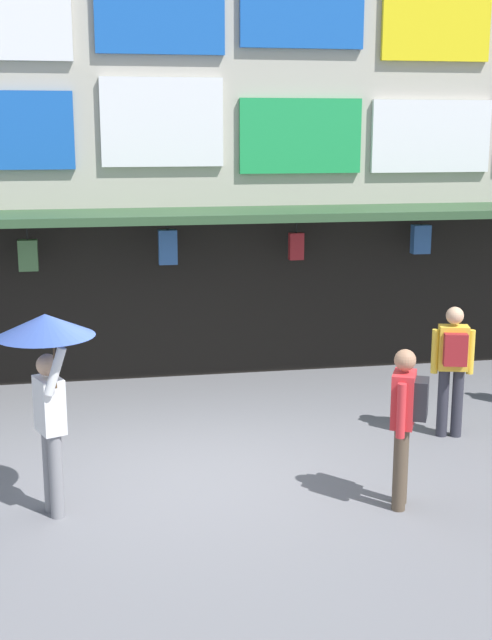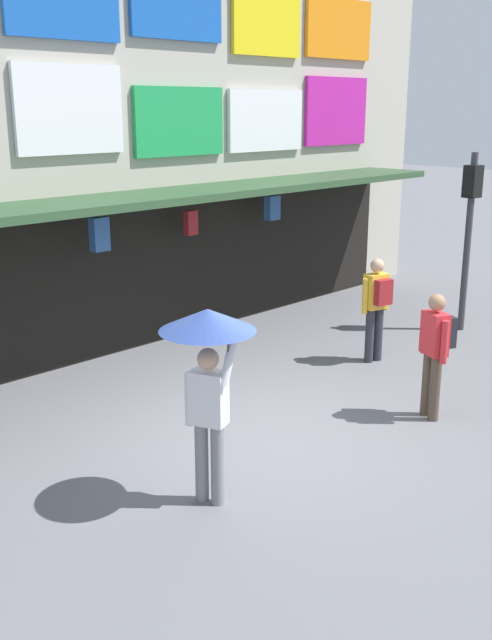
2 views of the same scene
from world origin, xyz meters
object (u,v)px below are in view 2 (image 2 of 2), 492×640
traffic_light_far (470,213)px  pedestrian_in_green (377,302)px  pedestrian_with_umbrella (208,352)px  pedestrian_in_blue (435,346)px

traffic_light_far → pedestrian_in_green: 2.85m
traffic_light_far → pedestrian_with_umbrella: 7.57m
traffic_light_far → pedestrian_with_umbrella: traffic_light_far is taller
pedestrian_in_blue → pedestrian_in_green: 2.26m
pedestrian_in_blue → pedestrian_with_umbrella: bearing=172.4°
traffic_light_far → pedestrian_with_umbrella: size_ratio=1.54×
pedestrian_in_blue → pedestrian_in_green: (1.32, 1.84, 0.00)m
pedestrian_in_blue → pedestrian_in_green: size_ratio=1.00×
pedestrian_in_green → pedestrian_with_umbrella: size_ratio=0.81×
pedestrian_with_umbrella → pedestrian_in_green: bearing=15.7°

